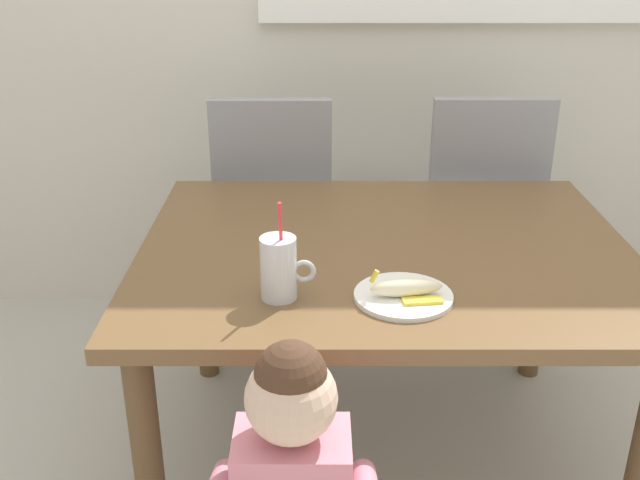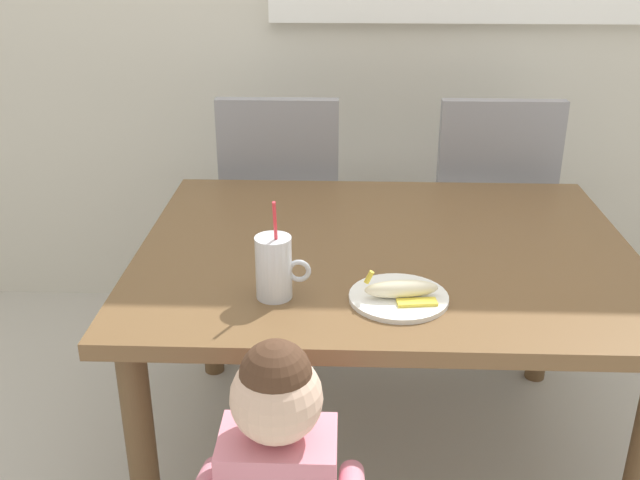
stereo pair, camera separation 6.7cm
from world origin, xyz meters
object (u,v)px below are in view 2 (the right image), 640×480
object	(u,v)px
dining_chair_left	(282,203)
snack_plate	(399,298)
dining_table	(385,275)
dining_chair_right	(488,205)
milk_cup	(274,271)
peeled_banana	(402,290)

from	to	relation	value
dining_chair_left	snack_plate	world-z (taller)	dining_chair_left
dining_table	dining_chair_right	world-z (taller)	dining_chair_right
dining_chair_left	snack_plate	size ratio (longest dim) A/B	4.17
dining_table	milk_cup	bearing A→B (deg)	-132.07
dining_table	snack_plate	size ratio (longest dim) A/B	5.74
dining_chair_right	snack_plate	size ratio (longest dim) A/B	4.17
milk_cup	snack_plate	world-z (taller)	milk_cup
milk_cup	snack_plate	bearing A→B (deg)	-1.21
dining_chair_left	milk_cup	size ratio (longest dim) A/B	3.85
dining_chair_left	snack_plate	xyz separation A→B (m)	(0.36, -1.06, 0.17)
dining_chair_right	peeled_banana	distance (m)	1.16
dining_table	milk_cup	xyz separation A→B (m)	(-0.27, -0.30, 0.15)
snack_plate	milk_cup	bearing A→B (deg)	178.79
peeled_banana	dining_table	bearing A→B (deg)	94.02
dining_chair_right	milk_cup	bearing A→B (deg)	57.00
dining_chair_left	peeled_banana	bearing A→B (deg)	109.09
snack_plate	peeled_banana	distance (m)	0.03
dining_chair_left	dining_chair_right	distance (m)	0.76
dining_table	peeled_banana	distance (m)	0.34
peeled_banana	dining_chair_right	bearing A→B (deg)	69.80
milk_cup	snack_plate	size ratio (longest dim) A/B	1.08
milk_cup	dining_chair_left	bearing A→B (deg)	94.10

